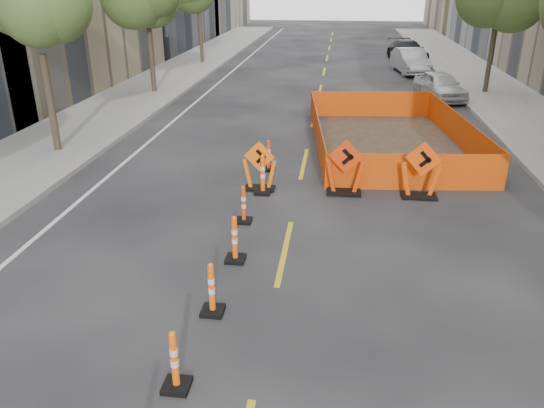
# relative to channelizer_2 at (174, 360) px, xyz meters

# --- Properties ---
(ground_plane) EXTENTS (140.00, 140.00, 0.00)m
(ground_plane) POSITION_rel_channelizer_2_xyz_m (1.14, 0.39, -0.50)
(ground_plane) COLOR black
(sidewalk_left) EXTENTS (4.00, 90.00, 0.15)m
(sidewalk_left) POSITION_rel_channelizer_2_xyz_m (-7.86, 12.39, -0.43)
(sidewalk_left) COLOR gray
(sidewalk_left) RESTS_ON ground
(tree_l_b) EXTENTS (2.80, 2.80, 5.95)m
(tree_l_b) POSITION_rel_channelizer_2_xyz_m (-7.26, 10.39, 4.02)
(tree_l_b) COLOR #382B1E
(tree_l_b) RESTS_ON ground
(tree_l_c) EXTENTS (2.80, 2.80, 5.95)m
(tree_l_c) POSITION_rel_channelizer_2_xyz_m (-7.26, 20.39, 4.02)
(tree_l_c) COLOR #382B1E
(tree_l_c) RESTS_ON ground
(tree_r_c) EXTENTS (2.80, 2.80, 5.95)m
(tree_r_c) POSITION_rel_channelizer_2_xyz_m (9.54, 22.39, 4.02)
(tree_r_c) COLOR #382B1E
(tree_r_c) RESTS_ON ground
(channelizer_2) EXTENTS (0.40, 0.40, 1.01)m
(channelizer_2) POSITION_rel_channelizer_2_xyz_m (0.00, 0.00, 0.00)
(channelizer_2) COLOR #F4610A
(channelizer_2) RESTS_ON ground
(channelizer_3) EXTENTS (0.40, 0.40, 1.02)m
(channelizer_3) POSITION_rel_channelizer_2_xyz_m (0.10, 1.92, 0.01)
(channelizer_3) COLOR #F6610A
(channelizer_3) RESTS_ON ground
(channelizer_4) EXTENTS (0.41, 0.41, 1.05)m
(channelizer_4) POSITION_rel_channelizer_2_xyz_m (0.14, 3.84, 0.02)
(channelizer_4) COLOR #FF590A
(channelizer_4) RESTS_ON ground
(channelizer_5) EXTENTS (0.38, 0.38, 0.96)m
(channelizer_5) POSITION_rel_channelizer_2_xyz_m (-0.01, 5.76, -0.02)
(channelizer_5) COLOR #E34309
(channelizer_5) RESTS_ON ground
(channelizer_6) EXTENTS (0.45, 0.45, 1.14)m
(channelizer_6) POSITION_rel_channelizer_2_xyz_m (0.18, 7.68, 0.07)
(channelizer_6) COLOR #FF5A0A
(channelizer_6) RESTS_ON ground
(channelizer_7) EXTENTS (0.38, 0.38, 0.97)m
(channelizer_7) POSITION_rel_channelizer_2_xyz_m (0.09, 9.61, -0.02)
(channelizer_7) COLOR #FF440A
(channelizer_7) RESTS_ON ground
(chevron_sign_left) EXTENTS (1.00, 0.65, 1.43)m
(chevron_sign_left) POSITION_rel_channelizer_2_xyz_m (0.05, 7.96, 0.21)
(chevron_sign_left) COLOR orange
(chevron_sign_left) RESTS_ON ground
(chevron_sign_center) EXTENTS (1.09, 0.70, 1.58)m
(chevron_sign_center) POSITION_rel_channelizer_2_xyz_m (2.42, 7.93, 0.29)
(chevron_sign_center) COLOR red
(chevron_sign_center) RESTS_ON ground
(chevron_sign_right) EXTENTS (1.21, 0.95, 1.59)m
(chevron_sign_right) POSITION_rel_channelizer_2_xyz_m (4.46, 7.93, 0.29)
(chevron_sign_right) COLOR #F04A0A
(chevron_sign_right) RESTS_ON ground
(safety_fence) EXTENTS (5.90, 9.04, 1.07)m
(safety_fence) POSITION_rel_channelizer_2_xyz_m (3.95, 12.73, 0.03)
(safety_fence) COLOR #E15B0B
(safety_fence) RESTS_ON ground
(parked_car_near) EXTENTS (2.46, 4.14, 1.32)m
(parked_car_near) POSITION_rel_channelizer_2_xyz_m (7.03, 20.95, 0.16)
(parked_car_near) COLOR silver
(parked_car_near) RESTS_ON ground
(parked_car_mid) EXTENTS (2.21, 4.64, 1.47)m
(parked_car_mid) POSITION_rel_channelizer_2_xyz_m (6.45, 28.52, 0.23)
(parked_car_mid) COLOR #A9A9AE
(parked_car_mid) RESTS_ON ground
(parked_car_far) EXTENTS (2.87, 5.10, 1.40)m
(parked_car_far) POSITION_rel_channelizer_2_xyz_m (6.80, 33.76, 0.20)
(parked_car_far) COLOR black
(parked_car_far) RESTS_ON ground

